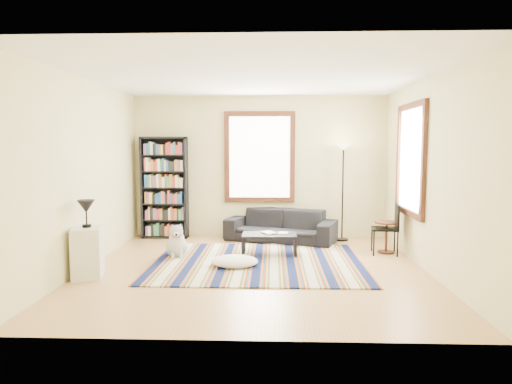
{
  "coord_description": "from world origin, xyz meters",
  "views": [
    {
      "loc": [
        0.25,
        -6.59,
        1.8
      ],
      "look_at": [
        0.0,
        0.5,
        1.1
      ],
      "focal_mm": 32.0,
      "sensor_mm": 36.0,
      "label": 1
    }
  ],
  "objects_px": {
    "coffee_table": "(269,244)",
    "side_table": "(386,237)",
    "floor_lamp": "(343,193)",
    "folding_chair": "(385,229)",
    "dog": "(177,240)",
    "white_cabinet": "(88,252)",
    "bookshelf": "(165,188)",
    "floor_cushion": "(235,261)",
    "sofa": "(281,225)"
  },
  "relations": [
    {
      "from": "floor_lamp",
      "to": "folding_chair",
      "type": "height_order",
      "value": "floor_lamp"
    },
    {
      "from": "floor_lamp",
      "to": "side_table",
      "type": "xyz_separation_m",
      "value": [
        0.6,
        -1.02,
        -0.66
      ]
    },
    {
      "from": "coffee_table",
      "to": "white_cabinet",
      "type": "height_order",
      "value": "white_cabinet"
    },
    {
      "from": "side_table",
      "to": "white_cabinet",
      "type": "distance_m",
      "value": 4.78
    },
    {
      "from": "folding_chair",
      "to": "white_cabinet",
      "type": "height_order",
      "value": "folding_chair"
    },
    {
      "from": "sofa",
      "to": "bookshelf",
      "type": "bearing_deg",
      "value": -167.91
    },
    {
      "from": "folding_chair",
      "to": "dog",
      "type": "distance_m",
      "value": 3.48
    },
    {
      "from": "bookshelf",
      "to": "dog",
      "type": "height_order",
      "value": "bookshelf"
    },
    {
      "from": "coffee_table",
      "to": "side_table",
      "type": "distance_m",
      "value": 2.01
    },
    {
      "from": "bookshelf",
      "to": "white_cabinet",
      "type": "distance_m",
      "value": 2.9
    },
    {
      "from": "floor_cushion",
      "to": "dog",
      "type": "height_order",
      "value": "dog"
    },
    {
      "from": "dog",
      "to": "side_table",
      "type": "bearing_deg",
      "value": -4.23
    },
    {
      "from": "bookshelf",
      "to": "folding_chair",
      "type": "relative_size",
      "value": 2.33
    },
    {
      "from": "folding_chair",
      "to": "dog",
      "type": "bearing_deg",
      "value": -167.61
    },
    {
      "from": "sofa",
      "to": "white_cabinet",
      "type": "bearing_deg",
      "value": -118.23
    },
    {
      "from": "sofa",
      "to": "folding_chair",
      "type": "relative_size",
      "value": 2.41
    },
    {
      "from": "floor_cushion",
      "to": "side_table",
      "type": "relative_size",
      "value": 1.32
    },
    {
      "from": "bookshelf",
      "to": "floor_lamp",
      "type": "height_order",
      "value": "bookshelf"
    },
    {
      "from": "sofa",
      "to": "side_table",
      "type": "distance_m",
      "value": 2.01
    },
    {
      "from": "sofa",
      "to": "floor_cushion",
      "type": "bearing_deg",
      "value": -91.62
    },
    {
      "from": "sofa",
      "to": "dog",
      "type": "relative_size",
      "value": 3.76
    },
    {
      "from": "sofa",
      "to": "floor_cushion",
      "type": "relative_size",
      "value": 2.9
    },
    {
      "from": "dog",
      "to": "floor_cushion",
      "type": "bearing_deg",
      "value": -42.37
    },
    {
      "from": "white_cabinet",
      "to": "folding_chair",
      "type": "bearing_deg",
      "value": 5.62
    },
    {
      "from": "coffee_table",
      "to": "side_table",
      "type": "relative_size",
      "value": 1.67
    },
    {
      "from": "sofa",
      "to": "coffee_table",
      "type": "distance_m",
      "value": 1.18
    },
    {
      "from": "floor_cushion",
      "to": "side_table",
      "type": "xyz_separation_m",
      "value": [
        2.51,
        1.02,
        0.18
      ]
    },
    {
      "from": "coffee_table",
      "to": "side_table",
      "type": "height_order",
      "value": "side_table"
    },
    {
      "from": "coffee_table",
      "to": "dog",
      "type": "distance_m",
      "value": 1.53
    },
    {
      "from": "side_table",
      "to": "coffee_table",
      "type": "bearing_deg",
      "value": -173.37
    },
    {
      "from": "floor_lamp",
      "to": "sofa",
      "type": "bearing_deg",
      "value": -175.19
    },
    {
      "from": "white_cabinet",
      "to": "dog",
      "type": "height_order",
      "value": "white_cabinet"
    },
    {
      "from": "folding_chair",
      "to": "white_cabinet",
      "type": "xyz_separation_m",
      "value": [
        -4.45,
        -1.53,
        -0.08
      ]
    },
    {
      "from": "white_cabinet",
      "to": "floor_cushion",
      "type": "bearing_deg",
      "value": 3.09
    },
    {
      "from": "white_cabinet",
      "to": "bookshelf",
      "type": "bearing_deg",
      "value": 68.07
    },
    {
      "from": "bookshelf",
      "to": "coffee_table",
      "type": "bearing_deg",
      "value": -34.32
    },
    {
      "from": "bookshelf",
      "to": "sofa",
      "type": "bearing_deg",
      "value": -6.72
    },
    {
      "from": "floor_lamp",
      "to": "white_cabinet",
      "type": "height_order",
      "value": "floor_lamp"
    },
    {
      "from": "side_table",
      "to": "white_cabinet",
      "type": "bearing_deg",
      "value": -160.35
    },
    {
      "from": "floor_cushion",
      "to": "coffee_table",
      "type": "bearing_deg",
      "value": 56.74
    },
    {
      "from": "side_table",
      "to": "white_cabinet",
      "type": "relative_size",
      "value": 0.77
    },
    {
      "from": "bookshelf",
      "to": "floor_lamp",
      "type": "distance_m",
      "value": 3.49
    },
    {
      "from": "sofa",
      "to": "dog",
      "type": "bearing_deg",
      "value": -123.69
    },
    {
      "from": "bookshelf",
      "to": "coffee_table",
      "type": "distance_m",
      "value": 2.66
    },
    {
      "from": "floor_cushion",
      "to": "floor_lamp",
      "type": "distance_m",
      "value": 2.92
    },
    {
      "from": "coffee_table",
      "to": "dog",
      "type": "xyz_separation_m",
      "value": [
        -1.52,
        -0.17,
        0.1
      ]
    },
    {
      "from": "side_table",
      "to": "dog",
      "type": "xyz_separation_m",
      "value": [
        -3.51,
        -0.4,
        0.01
      ]
    },
    {
      "from": "bookshelf",
      "to": "coffee_table",
      "type": "height_order",
      "value": "bookshelf"
    },
    {
      "from": "side_table",
      "to": "sofa",
      "type": "bearing_deg",
      "value": 152.65
    },
    {
      "from": "sofa",
      "to": "floor_lamp",
      "type": "height_order",
      "value": "floor_lamp"
    }
  ]
}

